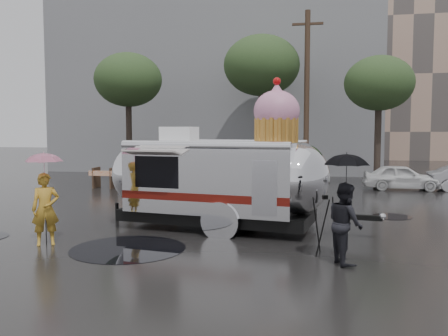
% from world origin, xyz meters
% --- Properties ---
extents(ground, '(120.00, 120.00, 0.00)m').
position_xyz_m(ground, '(0.00, 0.00, 0.00)').
color(ground, black).
rests_on(ground, ground).
extents(puddles, '(12.31, 7.58, 0.01)m').
position_xyz_m(puddles, '(-0.99, -0.11, 0.01)').
color(puddles, black).
rests_on(puddles, ground).
extents(grey_building, '(22.00, 12.00, 13.00)m').
position_xyz_m(grey_building, '(-4.00, 24.00, 6.50)').
color(grey_building, slate).
rests_on(grey_building, ground).
extents(utility_pole, '(1.60, 0.28, 9.00)m').
position_xyz_m(utility_pole, '(2.50, 14.00, 4.62)').
color(utility_pole, '#473323').
rests_on(utility_pole, ground).
extents(tree_left, '(3.64, 3.64, 6.95)m').
position_xyz_m(tree_left, '(-7.00, 13.00, 5.48)').
color(tree_left, '#382D26').
rests_on(tree_left, ground).
extents(tree_mid, '(4.20, 4.20, 8.03)m').
position_xyz_m(tree_mid, '(0.00, 15.00, 6.34)').
color(tree_mid, '#382D26').
rests_on(tree_mid, ground).
extents(tree_right, '(3.36, 3.36, 6.42)m').
position_xyz_m(tree_right, '(6.00, 13.00, 5.06)').
color(tree_right, '#382D26').
rests_on(tree_right, ground).
extents(barricade_row, '(4.30, 0.80, 1.00)m').
position_xyz_m(barricade_row, '(-5.55, 9.96, 0.52)').
color(barricade_row, '#473323').
rests_on(barricade_row, ground).
extents(airstream_trailer, '(7.94, 3.40, 4.31)m').
position_xyz_m(airstream_trailer, '(0.35, 1.81, 1.51)').
color(airstream_trailer, silver).
rests_on(airstream_trailer, ground).
extents(person_left, '(0.77, 0.70, 1.77)m').
position_xyz_m(person_left, '(-3.43, -1.02, 0.88)').
color(person_left, gold).
rests_on(person_left, ground).
extents(umbrella_pink, '(1.08, 1.08, 2.29)m').
position_xyz_m(umbrella_pink, '(-3.43, -1.02, 1.92)').
color(umbrella_pink, '#F49ABE').
rests_on(umbrella_pink, ground).
extents(person_right, '(0.71, 0.93, 1.71)m').
position_xyz_m(person_right, '(3.65, -1.31, 0.86)').
color(person_right, black).
rests_on(person_right, ground).
extents(umbrella_black, '(1.17, 1.17, 2.35)m').
position_xyz_m(umbrella_black, '(3.65, -1.31, 1.95)').
color(umbrella_black, black).
rests_on(umbrella_black, ground).
extents(tripod, '(0.56, 0.54, 1.36)m').
position_xyz_m(tripod, '(3.23, -0.67, 0.78)').
color(tripod, black).
rests_on(tripod, ground).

